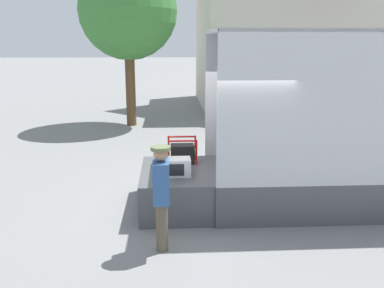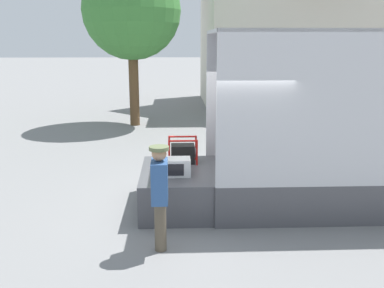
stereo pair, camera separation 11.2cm
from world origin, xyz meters
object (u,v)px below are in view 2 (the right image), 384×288
at_px(portable_generator, 184,153).
at_px(street_tree, 132,11).
at_px(worker_person, 160,188).
at_px(microwave, 178,167).

height_order(portable_generator, street_tree, street_tree).
height_order(portable_generator, worker_person, worker_person).
height_order(microwave, portable_generator, portable_generator).
bearing_deg(microwave, worker_person, -101.27).
bearing_deg(portable_generator, street_tree, 102.01).
bearing_deg(portable_generator, microwave, -98.17).
bearing_deg(microwave, portable_generator, 81.83).
relative_size(worker_person, street_tree, 0.27).
bearing_deg(worker_person, microwave, 78.73).
relative_size(microwave, portable_generator, 0.77).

